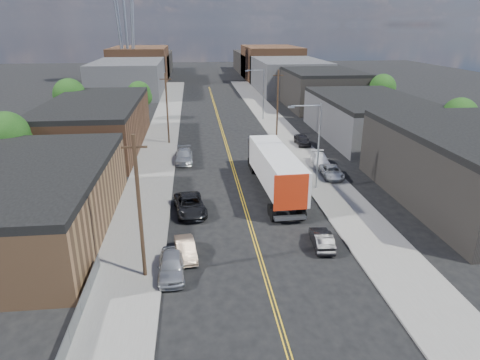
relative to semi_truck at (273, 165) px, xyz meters
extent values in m
plane|color=black|center=(-3.42, 34.47, -2.59)|extent=(260.00, 260.00, 0.00)
cube|color=gold|center=(-3.42, 19.47, -2.59)|extent=(0.32, 120.00, 0.01)
cube|color=slate|center=(-12.92, 19.47, -2.52)|extent=(5.00, 140.00, 0.15)
cube|color=slate|center=(6.08, 19.47, -2.52)|extent=(5.00, 140.00, 0.15)
cube|color=brown|center=(-21.42, -7.53, -0.09)|extent=(12.00, 22.00, 5.00)
cube|color=black|center=(-21.42, -7.53, 2.71)|extent=(12.00, 22.00, 0.60)
cube|color=#543421|center=(-21.42, 18.47, 0.41)|extent=(12.00, 26.00, 6.00)
cube|color=black|center=(-21.42, 18.47, 3.71)|extent=(12.00, 26.00, 0.60)
cube|color=black|center=(18.58, -5.53, 0.66)|extent=(14.00, 22.00, 6.50)
cube|color=navy|center=(11.78, -5.53, 1.01)|extent=(0.30, 20.00, 0.80)
cube|color=#333335|center=(18.58, 20.47, 0.16)|extent=(14.00, 24.00, 5.50)
cube|color=black|center=(18.58, 20.47, 3.21)|extent=(14.00, 24.00, 0.60)
cube|color=black|center=(18.58, 46.47, 0.91)|extent=(14.00, 22.00, 7.00)
cube|color=black|center=(18.58, 46.47, 4.71)|extent=(14.00, 22.00, 0.60)
cube|color=#333335|center=(-23.42, 69.47, 1.41)|extent=(16.00, 30.00, 8.00)
cube|color=#333335|center=(16.58, 69.47, 1.41)|extent=(16.00, 30.00, 8.00)
cube|color=#543421|center=(-23.42, 94.47, 2.41)|extent=(16.00, 26.00, 10.00)
cube|color=#543421|center=(16.58, 94.47, 2.41)|extent=(16.00, 26.00, 10.00)
cube|color=black|center=(-23.42, 114.47, 0.91)|extent=(16.00, 40.00, 7.00)
cube|color=black|center=(16.58, 114.47, 0.91)|extent=(16.00, 40.00, 7.00)
cylinder|color=gray|center=(-25.42, 84.47, 12.41)|extent=(0.80, 0.80, 30.00)
cylinder|color=gray|center=(-27.18, 82.71, 12.41)|extent=(1.94, 1.94, 29.98)
cylinder|color=gray|center=(-23.66, 82.71, 12.41)|extent=(1.94, 1.94, 29.98)
cylinder|color=gray|center=(-27.18, 86.23, 12.41)|extent=(1.94, 1.94, 29.98)
cylinder|color=gray|center=(-23.66, 86.23, 12.41)|extent=(1.94, 1.94, 29.98)
cylinder|color=gray|center=(4.58, -0.53, 1.91)|extent=(0.18, 0.18, 9.00)
cylinder|color=gray|center=(3.08, -0.53, 6.21)|extent=(3.00, 0.12, 0.12)
cube|color=gray|center=(1.58, -0.53, 6.11)|extent=(0.60, 0.25, 0.18)
cylinder|color=gray|center=(4.58, 34.47, 1.91)|extent=(0.18, 0.18, 9.00)
cylinder|color=gray|center=(3.08, 34.47, 6.21)|extent=(3.00, 0.12, 0.12)
cube|color=gray|center=(1.58, 34.47, 6.11)|extent=(0.60, 0.25, 0.18)
cylinder|color=black|center=(-11.62, -15.53, 2.41)|extent=(0.26, 0.26, 10.00)
cube|color=black|center=(-11.62, -15.53, 6.61)|extent=(1.60, 0.12, 0.12)
cylinder|color=black|center=(-11.62, 19.47, 2.41)|extent=(0.26, 0.26, 10.00)
cube|color=black|center=(-11.62, 19.47, 6.61)|extent=(1.60, 0.12, 0.12)
cylinder|color=black|center=(4.78, 22.47, 2.41)|extent=(0.26, 0.26, 10.00)
cube|color=black|center=(4.78, 22.47, 6.61)|extent=(1.60, 0.12, 0.12)
cube|color=slate|center=(-14.92, -22.03, -1.99)|extent=(0.02, 16.00, 1.20)
cube|color=slate|center=(-14.92, -22.03, -1.39)|extent=(0.05, 16.00, 0.05)
cylinder|color=black|center=(-27.42, 4.47, -0.47)|extent=(0.36, 0.36, 4.25)
sphere|color=#11350E|center=(-27.42, 4.47, 2.93)|extent=(4.76, 4.76, 4.76)
sphere|color=#11350E|center=(-26.82, 4.77, 2.08)|extent=(3.74, 3.74, 3.74)
sphere|color=#11350E|center=(-27.92, 4.07, 2.34)|extent=(3.40, 3.40, 3.40)
cylinder|color=black|center=(-27.42, 29.47, -0.34)|extent=(0.36, 0.36, 4.50)
sphere|color=#11350E|center=(-27.42, 29.47, 3.26)|extent=(5.04, 5.04, 5.04)
sphere|color=#11350E|center=(-26.82, 29.77, 2.36)|extent=(3.96, 3.96, 3.96)
sphere|color=#11350E|center=(-27.92, 29.07, 2.63)|extent=(3.60, 3.60, 3.60)
cylinder|color=black|center=(-17.42, 36.47, -0.72)|extent=(0.36, 0.36, 3.75)
sphere|color=#11350E|center=(-17.42, 36.47, 2.28)|extent=(4.20, 4.20, 4.20)
sphere|color=#11350E|center=(-16.82, 36.77, 1.53)|extent=(3.30, 3.30, 3.30)
sphere|color=#11350E|center=(-17.92, 36.07, 1.76)|extent=(3.00, 3.00, 3.00)
cylinder|color=black|center=(26.58, 10.47, -0.59)|extent=(0.36, 0.36, 4.00)
sphere|color=#11350E|center=(26.58, 10.47, 2.61)|extent=(4.48, 4.48, 4.48)
sphere|color=#11350E|center=(27.18, 10.77, 1.81)|extent=(3.52, 3.52, 3.52)
sphere|color=#11350E|center=(26.08, 10.07, 2.05)|extent=(3.20, 3.20, 3.20)
cylinder|color=black|center=(26.58, 34.47, -0.47)|extent=(0.36, 0.36, 4.25)
sphere|color=#11350E|center=(26.58, 34.47, 2.93)|extent=(4.76, 4.76, 4.76)
sphere|color=#11350E|center=(27.18, 34.77, 2.08)|extent=(3.74, 3.74, 3.74)
sphere|color=#11350E|center=(26.08, 34.07, 2.34)|extent=(3.40, 3.40, 3.40)
cube|color=silver|center=(0.00, -1.76, 0.36)|extent=(3.54, 13.74, 3.18)
cube|color=#A7250C|center=(0.00, -8.57, 0.36)|extent=(2.98, 0.25, 3.20)
cube|color=gray|center=(0.00, -8.57, -1.97)|extent=(2.83, 0.72, 0.25)
cube|color=black|center=(0.00, 6.65, -0.83)|extent=(2.99, 3.75, 3.52)
cylinder|color=black|center=(0.00, -7.17, -2.03)|extent=(3.00, 1.26, 1.14)
cylinder|color=black|center=(0.00, 6.65, -2.03)|extent=(2.89, 1.26, 1.14)
imported|color=#AEB0B3|center=(-9.82, -15.53, -1.83)|extent=(1.90, 4.52, 1.53)
imported|color=#8B715B|center=(-8.88, -13.13, -1.95)|extent=(1.86, 4.03, 1.28)
imported|color=black|center=(-8.56, -5.20, -1.82)|extent=(3.32, 5.90, 1.56)
imported|color=#B0B3B5|center=(-9.35, 10.47, -1.83)|extent=(2.16, 5.29, 1.54)
imported|color=black|center=(1.58, -12.72, -1.94)|extent=(1.74, 4.10, 1.32)
imported|color=#B4B6B9|center=(7.20, 2.47, -1.81)|extent=(2.37, 4.70, 1.28)
imported|color=white|center=(7.17, 7.00, -1.77)|extent=(2.42, 4.82, 1.34)
imported|color=black|center=(7.30, 16.32, -1.70)|extent=(1.79, 4.38, 1.49)
camera|label=1|loc=(-7.91, -41.35, 13.65)|focal=32.00mm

